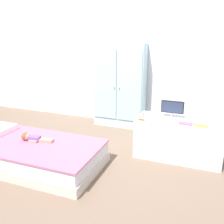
{
  "coord_description": "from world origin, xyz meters",
  "views": [
    {
      "loc": [
        1.3,
        -2.43,
        1.52
      ],
      "look_at": [
        0.23,
        0.33,
        0.58
      ],
      "focal_mm": 40.8,
      "sensor_mm": 36.0,
      "label": 1
    }
  ],
  "objects_px": {
    "doll": "(31,138)",
    "rocking_horse_toy": "(142,117)",
    "bed": "(33,154)",
    "book_purple": "(186,124)",
    "tv_monitor": "(172,108)",
    "tv_stand": "(178,139)",
    "book_yellow": "(201,126)",
    "wardrobe": "(120,86)"
  },
  "relations": [
    {
      "from": "doll",
      "to": "rocking_horse_toy",
      "type": "xyz_separation_m",
      "value": [
        1.18,
        0.6,
        0.22
      ]
    },
    {
      "from": "bed",
      "to": "book_purple",
      "type": "height_order",
      "value": "book_purple"
    },
    {
      "from": "bed",
      "to": "tv_monitor",
      "type": "bearing_deg",
      "value": 31.59
    },
    {
      "from": "doll",
      "to": "tv_monitor",
      "type": "relative_size",
      "value": 1.41
    },
    {
      "from": "bed",
      "to": "rocking_horse_toy",
      "type": "relative_size",
      "value": 15.06
    },
    {
      "from": "bed",
      "to": "tv_stand",
      "type": "relative_size",
      "value": 1.58
    },
    {
      "from": "doll",
      "to": "rocking_horse_toy",
      "type": "bearing_deg",
      "value": 26.99
    },
    {
      "from": "tv_stand",
      "to": "book_yellow",
      "type": "bearing_deg",
      "value": -23.61
    },
    {
      "from": "wardrobe",
      "to": "book_purple",
      "type": "relative_size",
      "value": 8.63
    },
    {
      "from": "wardrobe",
      "to": "tv_stand",
      "type": "relative_size",
      "value": 1.31
    },
    {
      "from": "bed",
      "to": "book_purple",
      "type": "bearing_deg",
      "value": 23.28
    },
    {
      "from": "rocking_horse_toy",
      "to": "book_yellow",
      "type": "xyz_separation_m",
      "value": [
        0.68,
        0.06,
        -0.04
      ]
    },
    {
      "from": "tv_stand",
      "to": "book_yellow",
      "type": "height_order",
      "value": "book_yellow"
    },
    {
      "from": "doll",
      "to": "book_yellow",
      "type": "distance_m",
      "value": 1.98
    },
    {
      "from": "tv_monitor",
      "to": "rocking_horse_toy",
      "type": "xyz_separation_m",
      "value": [
        -0.32,
        -0.25,
        -0.08
      ]
    },
    {
      "from": "rocking_horse_toy",
      "to": "book_purple",
      "type": "relative_size",
      "value": 0.69
    },
    {
      "from": "doll",
      "to": "wardrobe",
      "type": "height_order",
      "value": "wardrobe"
    },
    {
      "from": "doll",
      "to": "book_yellow",
      "type": "relative_size",
      "value": 2.58
    },
    {
      "from": "tv_monitor",
      "to": "book_purple",
      "type": "xyz_separation_m",
      "value": [
        0.19,
        -0.19,
        -0.12
      ]
    },
    {
      "from": "rocking_horse_toy",
      "to": "bed",
      "type": "bearing_deg",
      "value": -150.18
    },
    {
      "from": "bed",
      "to": "book_yellow",
      "type": "distance_m",
      "value": 1.99
    },
    {
      "from": "doll",
      "to": "bed",
      "type": "bearing_deg",
      "value": -52.57
    },
    {
      "from": "bed",
      "to": "rocking_horse_toy",
      "type": "height_order",
      "value": "rocking_horse_toy"
    },
    {
      "from": "tv_monitor",
      "to": "book_yellow",
      "type": "xyz_separation_m",
      "value": [
        0.36,
        -0.19,
        -0.12
      ]
    },
    {
      "from": "book_yellow",
      "to": "bed",
      "type": "bearing_deg",
      "value": -158.67
    },
    {
      "from": "book_yellow",
      "to": "rocking_horse_toy",
      "type": "bearing_deg",
      "value": -175.14
    },
    {
      "from": "wardrobe",
      "to": "rocking_horse_toy",
      "type": "xyz_separation_m",
      "value": [
        0.63,
        -0.97,
        -0.15
      ]
    },
    {
      "from": "doll",
      "to": "rocking_horse_toy",
      "type": "height_order",
      "value": "rocking_horse_toy"
    },
    {
      "from": "wardrobe",
      "to": "book_yellow",
      "type": "relative_size",
      "value": 8.88
    },
    {
      "from": "doll",
      "to": "rocking_horse_toy",
      "type": "relative_size",
      "value": 3.61
    },
    {
      "from": "tv_monitor",
      "to": "book_purple",
      "type": "height_order",
      "value": "tv_monitor"
    },
    {
      "from": "tv_monitor",
      "to": "rocking_horse_toy",
      "type": "bearing_deg",
      "value": -142.68
    },
    {
      "from": "book_purple",
      "to": "book_yellow",
      "type": "height_order",
      "value": "book_purple"
    },
    {
      "from": "tv_monitor",
      "to": "book_yellow",
      "type": "bearing_deg",
      "value": -27.8
    },
    {
      "from": "wardrobe",
      "to": "bed",
      "type": "bearing_deg",
      "value": -107.57
    },
    {
      "from": "book_yellow",
      "to": "book_purple",
      "type": "bearing_deg",
      "value": 180.0
    },
    {
      "from": "book_yellow",
      "to": "tv_stand",
      "type": "bearing_deg",
      "value": 156.39
    },
    {
      "from": "rocking_horse_toy",
      "to": "book_purple",
      "type": "height_order",
      "value": "rocking_horse_toy"
    },
    {
      "from": "tv_stand",
      "to": "book_purple",
      "type": "height_order",
      "value": "book_purple"
    },
    {
      "from": "tv_monitor",
      "to": "book_yellow",
      "type": "height_order",
      "value": "tv_monitor"
    },
    {
      "from": "tv_monitor",
      "to": "book_yellow",
      "type": "distance_m",
      "value": 0.42
    },
    {
      "from": "tv_monitor",
      "to": "rocking_horse_toy",
      "type": "relative_size",
      "value": 2.57
    }
  ]
}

